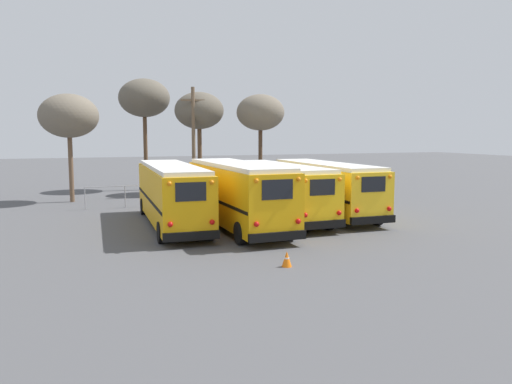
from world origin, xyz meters
TOP-DOWN VIEW (x-y plane):
  - ground_plane at (0.00, 0.00)m, footprint 160.00×160.00m
  - school_bus_0 at (-4.43, 0.80)m, footprint 2.85×10.92m
  - school_bus_1 at (-1.48, -0.95)m, footprint 2.65×10.11m
  - school_bus_2 at (1.48, 0.69)m, footprint 2.45×10.20m
  - school_bus_3 at (4.43, 0.87)m, footprint 2.66×10.12m
  - utility_pole at (-0.45, 12.50)m, footprint 1.80×0.27m
  - bare_tree_0 at (-3.24, 17.92)m, footprint 4.18×4.18m
  - bare_tree_1 at (0.42, 14.10)m, footprint 3.83×3.83m
  - bare_tree_2 at (-9.15, 12.16)m, footprint 3.96×3.96m
  - bare_tree_3 at (4.68, 11.85)m, footprint 3.68×3.68m
  - fence_line at (-0.00, 7.98)m, footprint 16.91×0.06m
  - traffic_cone at (-2.19, -8.56)m, footprint 0.36×0.36m

SIDE VIEW (x-z plane):
  - ground_plane at x=0.00m, z-range 0.00..0.00m
  - traffic_cone at x=-2.19m, z-range 0.00..0.56m
  - fence_line at x=0.00m, z-range 0.27..1.69m
  - school_bus_2 at x=1.48m, z-range 0.15..3.17m
  - school_bus_3 at x=4.43m, z-range 0.15..3.19m
  - school_bus_0 at x=-4.43m, z-range 0.13..3.25m
  - school_bus_1 at x=-1.48m, z-range 0.14..3.39m
  - utility_pole at x=-0.45m, z-range 0.17..8.30m
  - bare_tree_2 at x=-9.15m, z-range 2.17..9.55m
  - bare_tree_3 at x=4.68m, z-range 2.42..10.11m
  - bare_tree_1 at x=0.42m, z-range 2.47..10.39m
  - bare_tree_0 at x=-3.24m, z-range 2.97..12.15m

